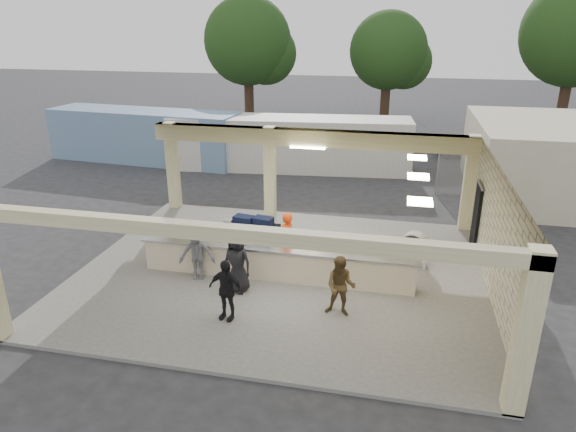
% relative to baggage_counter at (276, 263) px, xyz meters
% --- Properties ---
extents(ground, '(120.00, 120.00, 0.00)m').
position_rel_baggage_counter_xyz_m(ground, '(0.00, 0.50, -0.59)').
color(ground, '#28272A').
rests_on(ground, ground).
extents(pavilion, '(12.01, 10.00, 3.55)m').
position_rel_baggage_counter_xyz_m(pavilion, '(0.21, 1.16, 0.76)').
color(pavilion, '#63615C').
rests_on(pavilion, ground).
extents(baggage_counter, '(8.20, 0.58, 0.98)m').
position_rel_baggage_counter_xyz_m(baggage_counter, '(0.00, 0.00, 0.00)').
color(baggage_counter, beige).
rests_on(baggage_counter, pavilion).
extents(luggage_cart, '(2.74, 1.93, 1.48)m').
position_rel_baggage_counter_xyz_m(luggage_cart, '(-1.10, 1.02, 0.31)').
color(luggage_cart, white).
rests_on(luggage_cart, pavilion).
extents(drum_fan, '(1.02, 0.67, 1.08)m').
position_rel_baggage_counter_xyz_m(drum_fan, '(3.98, 1.81, 0.09)').
color(drum_fan, white).
rests_on(drum_fan, pavilion).
extents(baggage_handler, '(0.64, 0.74, 1.78)m').
position_rel_baggage_counter_xyz_m(baggage_handler, '(0.13, 0.80, 0.40)').
color(baggage_handler, '#E93E0C').
rests_on(baggage_handler, pavilion).
extents(passenger_a, '(0.81, 0.41, 1.61)m').
position_rel_baggage_counter_xyz_m(passenger_a, '(2.08, -1.57, 0.32)').
color(passenger_a, brown).
rests_on(passenger_a, pavilion).
extents(passenger_b, '(1.00, 0.51, 1.63)m').
position_rel_baggage_counter_xyz_m(passenger_b, '(-0.72, -2.37, 0.33)').
color(passenger_b, black).
rests_on(passenger_b, pavilion).
extents(passenger_c, '(1.10, 0.60, 1.62)m').
position_rel_baggage_counter_xyz_m(passenger_c, '(-2.24, -0.50, 0.32)').
color(passenger_c, '#54545A').
rests_on(passenger_c, pavilion).
extents(passenger_d, '(0.92, 0.55, 1.76)m').
position_rel_baggage_counter_xyz_m(passenger_d, '(-0.88, -0.92, 0.39)').
color(passenger_d, black).
rests_on(passenger_d, pavilion).
extents(car_white_a, '(4.97, 2.41, 1.41)m').
position_rel_baggage_counter_xyz_m(car_white_a, '(9.02, 14.41, 0.12)').
color(car_white_a, silver).
rests_on(car_white_a, ground).
extents(car_white_b, '(4.46, 2.15, 1.35)m').
position_rel_baggage_counter_xyz_m(car_white_b, '(11.60, 13.19, 0.09)').
color(car_white_b, silver).
rests_on(car_white_b, ground).
extents(car_dark, '(4.09, 2.22, 1.29)m').
position_rel_baggage_counter_xyz_m(car_dark, '(7.36, 16.27, 0.06)').
color(car_dark, black).
rests_on(car_dark, ground).
extents(container_white, '(12.46, 3.63, 2.66)m').
position_rel_baggage_counter_xyz_m(container_white, '(-2.25, 12.19, 0.74)').
color(container_white, silver).
rests_on(container_white, ground).
extents(container_blue, '(10.71, 3.45, 2.74)m').
position_rel_baggage_counter_xyz_m(container_blue, '(-10.29, 12.16, 0.78)').
color(container_blue, '#6B82AB').
rests_on(container_blue, ground).
extents(tree_left, '(6.60, 6.30, 9.00)m').
position_rel_baggage_counter_xyz_m(tree_left, '(-7.68, 24.66, 5.00)').
color(tree_left, '#382619').
rests_on(tree_left, ground).
extents(tree_mid, '(6.00, 5.60, 8.00)m').
position_rel_baggage_counter_xyz_m(tree_mid, '(2.32, 26.66, 4.38)').
color(tree_mid, '#382619').
rests_on(tree_mid, ground).
extents(adjacent_building, '(6.00, 8.00, 3.20)m').
position_rel_baggage_counter_xyz_m(adjacent_building, '(9.50, 10.50, 1.01)').
color(adjacent_building, beige).
rests_on(adjacent_building, ground).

